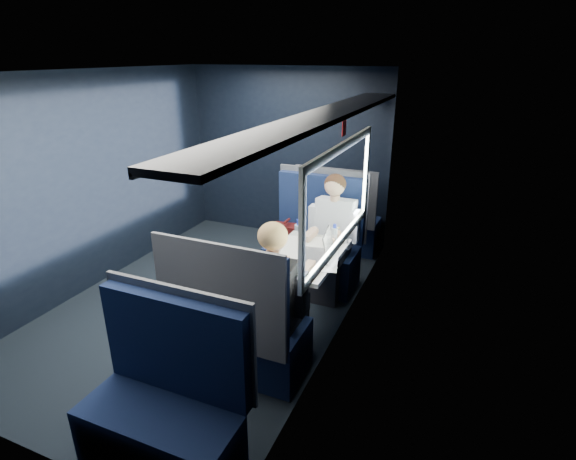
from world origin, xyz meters
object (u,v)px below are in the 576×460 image
at_px(laptop, 321,250).
at_px(man, 332,231).
at_px(seat_bay_far, 239,330).
at_px(woman, 276,291).
at_px(seat_row_front, 339,221).
at_px(seat_row_back, 166,410).
at_px(bottle_small, 334,235).
at_px(cup, 345,239).
at_px(table, 301,261).
at_px(seat_bay_near, 313,247).

bearing_deg(laptop, man, 100.04).
height_order(seat_bay_far, woman, woman).
bearing_deg(laptop, seat_row_front, 101.73).
relative_size(seat_row_back, laptop, 2.98).
bearing_deg(woman, seat_bay_far, -146.18).
relative_size(bottle_small, cup, 2.38).
distance_m(man, bottle_small, 0.40).
relative_size(man, woman, 1.00).
height_order(table, woman, woman).
height_order(man, laptop, man).
distance_m(table, laptop, 0.25).
bearing_deg(cup, table, -127.08).
bearing_deg(woman, laptop, 79.53).
distance_m(seat_bay_far, bottle_small, 1.34).
relative_size(table, seat_bay_far, 0.79).
distance_m(laptop, cup, 0.43).
height_order(seat_row_front, man, man).
height_order(table, seat_row_back, seat_row_back).
distance_m(seat_bay_far, man, 1.62).
bearing_deg(seat_bay_far, seat_row_back, -90.00).
relative_size(seat_bay_near, woman, 0.95).
relative_size(woman, bottle_small, 6.70).
bearing_deg(seat_row_front, seat_bay_far, -90.00).
bearing_deg(seat_bay_near, laptop, -66.37).
height_order(table, cup, cup).
bearing_deg(woman, bottle_small, 82.50).
xyz_separation_m(table, laptop, (0.19, -0.02, 0.15)).
relative_size(man, bottle_small, 6.70).
relative_size(seat_bay_far, woman, 0.95).
height_order(table, seat_bay_near, seat_bay_near).
relative_size(seat_bay_near, cup, 15.19).
xyz_separation_m(seat_bay_near, man, (0.26, -0.17, 0.30)).
bearing_deg(laptop, bottle_small, 88.32).
xyz_separation_m(seat_row_front, man, (0.25, -1.10, 0.31)).
height_order(seat_bay_near, cup, seat_bay_near).
xyz_separation_m(seat_bay_near, seat_bay_far, (0.01, -1.74, -0.01)).
relative_size(man, laptop, 3.40).
bearing_deg(seat_row_back, bottle_small, 79.71).
height_order(laptop, cup, laptop).
distance_m(man, cup, 0.39).
xyz_separation_m(seat_row_back, woman, (0.25, 1.09, 0.32)).
distance_m(seat_bay_near, seat_row_back, 2.67).
bearing_deg(seat_bay_far, woman, 33.82).
xyz_separation_m(seat_bay_far, laptop, (0.38, 0.86, 0.40)).
distance_m(seat_row_front, cup, 1.53).
relative_size(laptop, bottle_small, 1.97).
height_order(seat_bay_near, woman, woman).
distance_m(seat_row_front, seat_row_back, 3.59).
bearing_deg(bottle_small, woman, -97.50).
xyz_separation_m(seat_row_back, man, (0.25, 2.50, 0.31)).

